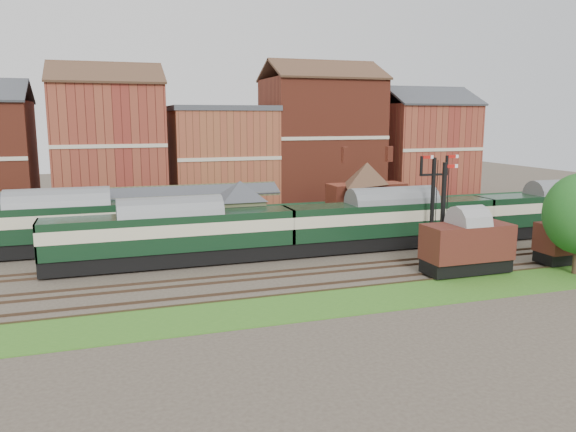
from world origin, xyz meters
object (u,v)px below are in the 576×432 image
object	(u,v)px
platform_railcar	(60,224)
goods_van_a	(467,244)
dmu_train	(391,220)
signal_box	(241,214)
semaphore_bracket	(433,198)

from	to	relation	value
platform_railcar	goods_van_a	xyz separation A→B (m)	(28.29, -15.50, -0.43)
dmu_train	platform_railcar	size ratio (longest dim) A/B	2.88
signal_box	dmu_train	size ratio (longest dim) A/B	0.11
semaphore_bracket	signal_box	bearing A→B (deg)	159.08
signal_box	platform_railcar	xyz separation A→B (m)	(-14.48, 3.25, -0.56)
dmu_train	platform_railcar	xyz separation A→B (m)	(-27.08, 6.50, 0.09)
semaphore_bracket	goods_van_a	xyz separation A→B (m)	(-1.22, -6.50, -2.43)
signal_box	semaphore_bracket	bearing A→B (deg)	-20.92
signal_box	semaphore_bracket	world-z (taller)	semaphore_bracket
semaphore_bracket	goods_van_a	distance (m)	7.05
goods_van_a	dmu_train	bearing A→B (deg)	97.66
dmu_train	signal_box	bearing A→B (deg)	165.54
platform_railcar	goods_van_a	size ratio (longest dim) A/B	3.06
semaphore_bracket	platform_railcar	world-z (taller)	semaphore_bracket
semaphore_bracket	dmu_train	xyz separation A→B (m)	(-2.43, 2.50, -2.10)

